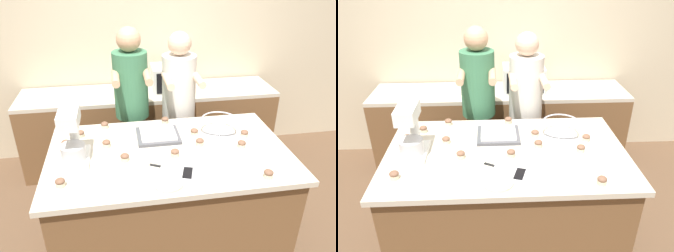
% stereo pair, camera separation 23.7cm
% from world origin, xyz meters
% --- Properties ---
extents(ground_plane, '(16.00, 16.00, 0.00)m').
position_xyz_m(ground_plane, '(0.00, 0.00, 0.00)').
color(ground_plane, brown).
extents(back_wall, '(10.00, 0.06, 2.70)m').
position_xyz_m(back_wall, '(0.00, 1.69, 1.35)').
color(back_wall, beige).
rests_on(back_wall, ground_plane).
extents(island_counter, '(1.77, 1.05, 0.94)m').
position_xyz_m(island_counter, '(0.00, 0.00, 0.47)').
color(island_counter, brown).
rests_on(island_counter, ground_plane).
extents(back_counter, '(2.80, 0.60, 0.90)m').
position_xyz_m(back_counter, '(0.00, 1.34, 0.45)').
color(back_counter, brown).
rests_on(back_counter, ground_plane).
extents(person_left, '(0.33, 0.49, 1.70)m').
position_xyz_m(person_left, '(-0.22, 0.77, 0.91)').
color(person_left, brown).
rests_on(person_left, ground_plane).
extents(person_right, '(0.33, 0.50, 1.65)m').
position_xyz_m(person_right, '(0.22, 0.77, 0.88)').
color(person_right, '#33384C').
rests_on(person_right, ground_plane).
extents(stand_mixer, '(0.20, 0.30, 0.39)m').
position_xyz_m(stand_mixer, '(-0.67, -0.01, 1.11)').
color(stand_mixer, white).
rests_on(stand_mixer, island_counter).
extents(mixing_bowl, '(0.29, 0.29, 0.14)m').
position_xyz_m(mixing_bowl, '(0.44, 0.19, 1.01)').
color(mixing_bowl, '#BCBCC1').
rests_on(mixing_bowl, island_counter).
extents(baking_tray, '(0.33, 0.30, 0.04)m').
position_xyz_m(baking_tray, '(-0.05, 0.22, 0.96)').
color(baking_tray, '#4C4C51').
rests_on(baking_tray, island_counter).
extents(microwave_oven, '(0.44, 0.33, 0.28)m').
position_xyz_m(microwave_oven, '(0.26, 1.34, 1.04)').
color(microwave_oven, silver).
rests_on(microwave_oven, back_counter).
extents(cell_phone, '(0.11, 0.16, 0.01)m').
position_xyz_m(cell_phone, '(0.07, -0.31, 0.95)').
color(cell_phone, silver).
rests_on(cell_phone, island_counter).
extents(small_plate, '(0.20, 0.20, 0.02)m').
position_xyz_m(small_plate, '(-0.07, -0.39, 0.95)').
color(small_plate, beige).
rests_on(small_plate, island_counter).
extents(knife, '(0.20, 0.12, 0.01)m').
position_xyz_m(knife, '(-0.08, -0.20, 0.94)').
color(knife, '#BCBCC1').
rests_on(knife, island_counter).
extents(cupcake_0, '(0.06, 0.06, 0.06)m').
position_xyz_m(cupcake_0, '(-0.47, 0.44, 0.97)').
color(cupcake_0, beige).
rests_on(cupcake_0, island_counter).
extents(cupcake_1, '(0.06, 0.06, 0.06)m').
position_xyz_m(cupcake_1, '(-0.74, -0.30, 0.97)').
color(cupcake_1, beige).
rests_on(cupcake_1, island_counter).
extents(cupcake_2, '(0.06, 0.06, 0.06)m').
position_xyz_m(cupcake_2, '(0.03, -0.08, 0.97)').
color(cupcake_2, beige).
rests_on(cupcake_2, island_counter).
extents(cupcake_3, '(0.06, 0.06, 0.06)m').
position_xyz_m(cupcake_3, '(-0.76, 0.18, 0.97)').
color(cupcake_3, beige).
rests_on(cupcake_3, island_counter).
extents(cupcake_4, '(0.06, 0.06, 0.06)m').
position_xyz_m(cupcake_4, '(0.24, 0.21, 0.97)').
color(cupcake_4, beige).
rests_on(cupcake_4, island_counter).
extents(cupcake_5, '(0.06, 0.06, 0.06)m').
position_xyz_m(cupcake_5, '(-0.33, -0.08, 0.97)').
color(cupcake_5, beige).
rests_on(cupcake_5, island_counter).
extents(cupcake_6, '(0.06, 0.06, 0.06)m').
position_xyz_m(cupcake_6, '(-0.45, 0.14, 0.97)').
color(cupcake_6, beige).
rests_on(cupcake_6, island_counter).
extents(cupcake_7, '(0.06, 0.06, 0.06)m').
position_xyz_m(cupcake_7, '(0.54, -0.04, 0.97)').
color(cupcake_7, beige).
rests_on(cupcake_7, island_counter).
extents(cupcake_8, '(0.06, 0.06, 0.06)m').
position_xyz_m(cupcake_8, '(-0.66, 0.32, 0.97)').
color(cupcake_8, beige).
rests_on(cupcake_8, island_counter).
extents(cupcake_9, '(0.06, 0.06, 0.06)m').
position_xyz_m(cupcake_9, '(0.62, 0.12, 0.97)').
color(cupcake_9, beige).
rests_on(cupcake_9, island_counter).
extents(cupcake_10, '(0.06, 0.06, 0.06)m').
position_xyz_m(cupcake_10, '(0.58, -0.43, 0.97)').
color(cupcake_10, beige).
rests_on(cupcake_10, island_counter).
extents(cupcake_11, '(0.06, 0.06, 0.06)m').
position_xyz_m(cupcake_11, '(0.24, 0.04, 0.97)').
color(cupcake_11, beige).
rests_on(cupcake_11, island_counter).
extents(cupcake_12, '(0.06, 0.06, 0.06)m').
position_xyz_m(cupcake_12, '(0.04, 0.45, 0.97)').
color(cupcake_12, beige).
rests_on(cupcake_12, island_counter).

